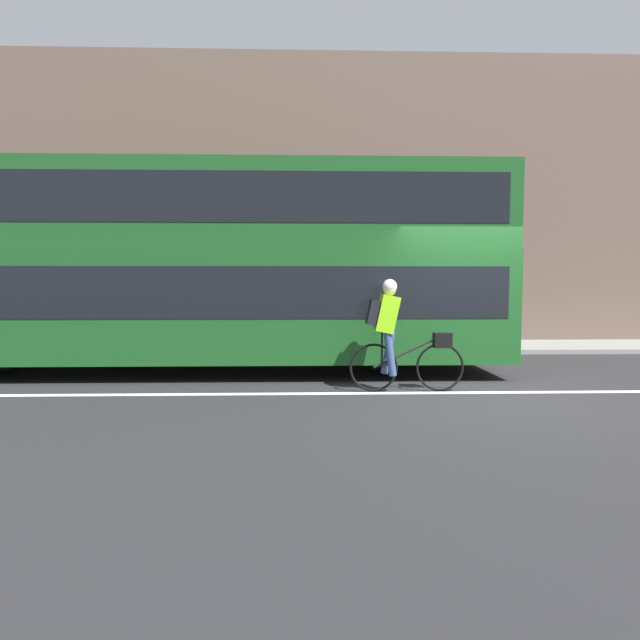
{
  "coord_description": "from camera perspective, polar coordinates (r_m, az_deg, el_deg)",
  "views": [
    {
      "loc": [
        -2.74,
        -7.06,
        1.58
      ],
      "look_at": [
        -2.51,
        1.04,
        1.0
      ],
      "focal_mm": 28.0,
      "sensor_mm": 36.0,
      "label": 1
    }
  ],
  "objects": [
    {
      "name": "bus",
      "position": [
        9.37,
        -14.74,
        6.48
      ],
      "size": [
        11.12,
        2.57,
        3.59
      ],
      "color": "black",
      "rests_on": "ground_plane"
    },
    {
      "name": "building_facade",
      "position": [
        13.74,
        10.18,
        13.18
      ],
      "size": [
        60.0,
        0.3,
        7.54
      ],
      "color": "brown",
      "rests_on": "ground_plane"
    },
    {
      "name": "sidewalk_curb",
      "position": [
        12.5,
        11.07,
        -3.03
      ],
      "size": [
        60.0,
        2.07,
        0.1
      ],
      "color": "gray",
      "rests_on": "ground_plane"
    },
    {
      "name": "ground_plane",
      "position": [
        7.73,
        19.37,
        -7.95
      ],
      "size": [
        80.0,
        80.0,
        0.0
      ],
      "primitive_type": "plane",
      "color": "#232326"
    },
    {
      "name": "road_center_line",
      "position": [
        7.8,
        19.19,
        -7.82
      ],
      "size": [
        50.0,
        0.14,
        0.01
      ],
      "primitive_type": "cube",
      "color": "silver",
      "rests_on": "ground_plane"
    },
    {
      "name": "trash_bin",
      "position": [
        12.58,
        -18.44,
        -0.84
      ],
      "size": [
        0.47,
        0.47,
        0.89
      ],
      "color": "#194C23",
      "rests_on": "sidewalk_curb"
    },
    {
      "name": "cyclist_on_bike",
      "position": [
        7.4,
        8.61,
        -1.32
      ],
      "size": [
        1.7,
        0.32,
        1.66
      ],
      "color": "black",
      "rests_on": "ground_plane"
    }
  ]
}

